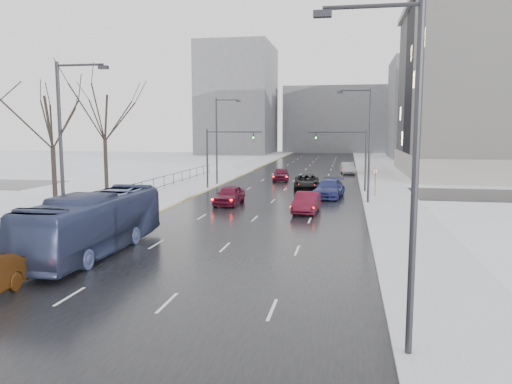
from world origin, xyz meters
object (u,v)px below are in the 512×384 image
Objects in this scene: streetlight_l_far at (218,137)px; sedan_center_near at (229,195)px; tree_park_e at (107,191)px; mast_signal_right at (355,153)px; streetlight_l_near at (65,146)px; sedan_center_far at (281,174)px; mast_signal_left at (217,151)px; bus at (95,223)px; streetlight_r_mid at (367,139)px; sedan_right_distant at (348,168)px; no_uturn_sign at (376,174)px; sedan_right_far at (329,189)px; sedan_right_cross at (307,182)px; sedan_right_near at (307,202)px; tree_park_d at (56,206)px; lamppost_r_mid at (415,183)px; streetlight_r_near at (407,163)px.

streetlight_l_far is 2.07× the size of sedan_center_near.
tree_park_e reaches higher than mast_signal_right.
streetlight_l_near is 1.54× the size of mast_signal_right.
sedan_center_far is at bearing 87.38° from sedan_center_near.
mast_signal_right is 1.00× the size of mast_signal_left.
streetlight_l_far is 32.74m from bus.
streetlight_r_mid reaches higher than sedan_right_distant.
sedan_center_near is 0.96× the size of sedan_right_distant.
streetlight_l_near reaches higher than no_uturn_sign.
sedan_right_far is at bearing -70.31° from sedan_center_far.
streetlight_r_mid is 11.80m from sedan_right_cross.
bus is at bearing -119.85° from sedan_right_near.
bus is 17.91m from sedan_center_near.
streetlight_l_near is (9.63, -14.00, 5.62)m from tree_park_d.
bus is at bearing -64.23° from tree_park_e.
sedan_right_distant is (8.24, 11.61, 0.01)m from sedan_center_far.
sedan_right_far is (11.31, 23.69, -0.74)m from bus.
lamppost_r_mid is 0.90× the size of sedan_center_far.
streetlight_r_near is at bearing -91.74° from no_uturn_sign.
streetlight_r_near reaches higher than sedan_center_far.
streetlight_l_far reaches higher than mast_signal_right.
streetlight_l_far is 16.44m from sedan_right_far.
sedan_right_cross is (-5.02, 1.07, -3.26)m from mast_signal_right.
sedan_right_near is at bearing 150.03° from lamppost_r_mid.
tree_park_d is 1.92× the size of mast_signal_right.
bus reaches higher than sedan_right_distant.
mast_signal_left is 1.35× the size of sedan_center_near.
streetlight_r_mid is at bearing -65.71° from sedan_center_far.
streetlight_l_near is 29.81m from no_uturn_sign.
lamppost_r_mid is (19.17, 10.00, -2.67)m from streetlight_l_near.
sedan_center_far is at bearing -131.19° from sedan_right_distant.
sedan_right_near is at bearing 56.27° from bus.
sedan_center_far is (-8.94, 9.62, -3.26)m from mast_signal_right.
streetlight_r_near is at bearing -98.06° from lamppost_r_mid.
no_uturn_sign is 0.54× the size of sedan_right_distant.
streetlight_l_near is 27.08m from sedan_right_far.
bus is 30.78m from sedan_right_cross.
streetlight_l_near is at bearing -118.96° from mast_signal_right.
mast_signal_right reaches higher than no_uturn_sign.
sedan_right_cross is at bearing 66.74° from sedan_center_near.
no_uturn_sign is at bearing 75.52° from streetlight_r_mid.
streetlight_l_far is 1.54× the size of mast_signal_left.
sedan_right_distant is (13.95, 21.23, -3.24)m from mast_signal_left.
bus is (1.77, -32.45, -3.98)m from streetlight_l_far.
sedan_center_far is (4.78, 38.06, -0.79)m from bus.
sedan_center_near is at bearing 161.35° from sedan_right_near.
mast_signal_left is at bearing 166.40° from no_uturn_sign.
no_uturn_sign reaches higher than sedan_right_cross.
streetlight_l_near reaches higher than sedan_right_distant.
streetlight_l_far is at bearing 165.52° from mast_signal_right.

